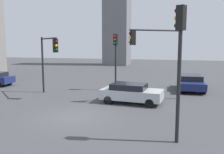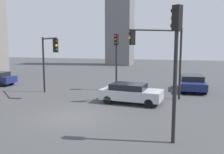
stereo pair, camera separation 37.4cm
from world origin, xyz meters
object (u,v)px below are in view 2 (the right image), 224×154
at_px(traffic_light_1, 49,53).
at_px(car_2, 131,93).
at_px(car_1, 192,82).
at_px(traffic_light_2, 176,50).
at_px(traffic_light_4, 158,48).
at_px(traffic_light_3, 116,51).

xyz_separation_m(traffic_light_1, car_2, (6.83, -0.69, -2.75)).
height_order(car_1, car_2, car_2).
distance_m(traffic_light_2, traffic_light_4, 7.83).
relative_size(traffic_light_4, car_1, 1.12).
xyz_separation_m(traffic_light_3, traffic_light_4, (3.99, -3.30, 0.36)).
height_order(traffic_light_1, traffic_light_3, traffic_light_3).
xyz_separation_m(traffic_light_4, car_2, (-1.73, -1.13, -3.16)).
height_order(traffic_light_3, traffic_light_4, traffic_light_4).
xyz_separation_m(traffic_light_1, car_1, (11.21, 5.56, -2.75)).
bearing_deg(traffic_light_1, traffic_light_3, 82.77).
relative_size(traffic_light_2, car_1, 1.20).
distance_m(traffic_light_2, car_1, 13.26).
distance_m(traffic_light_1, car_2, 7.39).
distance_m(traffic_light_4, car_2, 3.78).
relative_size(traffic_light_1, traffic_light_4, 0.89).
bearing_deg(car_1, traffic_light_3, -77.48).
xyz_separation_m(traffic_light_1, traffic_light_2, (10.02, -7.25, 0.49)).
distance_m(traffic_light_4, car_1, 6.57).
xyz_separation_m(traffic_light_2, car_2, (-3.20, 6.56, -3.24)).
bearing_deg(car_2, traffic_light_2, -59.04).
height_order(traffic_light_1, traffic_light_2, traffic_light_2).
bearing_deg(car_1, traffic_light_2, -8.06).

